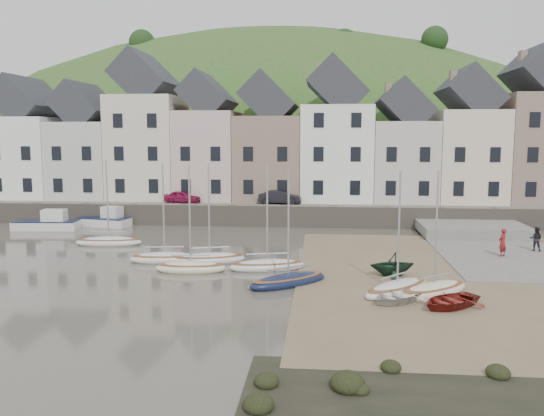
# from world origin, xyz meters

# --- Properties ---
(ground) EXTENTS (160.00, 160.00, 0.00)m
(ground) POSITION_xyz_m (0.00, 0.00, 0.00)
(ground) COLOR #494439
(ground) RESTS_ON ground
(quay_land) EXTENTS (90.00, 30.00, 1.50)m
(quay_land) POSITION_xyz_m (0.00, 32.00, 0.75)
(quay_land) COLOR #305020
(quay_land) RESTS_ON ground
(quay_street) EXTENTS (70.00, 7.00, 0.10)m
(quay_street) POSITION_xyz_m (0.00, 20.50, 1.55)
(quay_street) COLOR slate
(quay_street) RESTS_ON quay_land
(seawall) EXTENTS (70.00, 1.20, 1.80)m
(seawall) POSITION_xyz_m (0.00, 17.00, 0.90)
(seawall) COLOR slate
(seawall) RESTS_ON ground
(beach) EXTENTS (18.00, 26.00, 0.06)m
(beach) POSITION_xyz_m (11.00, 0.00, 0.03)
(beach) COLOR brown
(beach) RESTS_ON ground
(slipway) EXTENTS (8.00, 18.00, 0.12)m
(slipway) POSITION_xyz_m (15.00, 8.00, 0.06)
(slipway) COLOR slate
(slipway) RESTS_ON ground
(hillside) EXTENTS (134.40, 84.00, 84.00)m
(hillside) POSITION_xyz_m (-5.00, 60.00, -17.99)
(hillside) COLOR #305020
(hillside) RESTS_ON ground
(townhouse_terrace) EXTENTS (61.05, 8.00, 13.93)m
(townhouse_terrace) POSITION_xyz_m (1.76, 24.00, 7.32)
(townhouse_terrace) COLOR white
(townhouse_terrace) RESTS_ON quay_land
(sailboat_0) EXTENTS (4.86, 2.01, 6.32)m
(sailboat_0) POSITION_xyz_m (-11.84, 7.48, 0.26)
(sailboat_0) COLOR silver
(sailboat_0) RESTS_ON ground
(sailboat_1) EXTENTS (4.51, 2.11, 6.32)m
(sailboat_1) POSITION_xyz_m (-6.35, 2.54, 0.26)
(sailboat_1) COLOR silver
(sailboat_1) RESTS_ON ground
(sailboat_2) EXTENTS (4.17, 1.82, 6.32)m
(sailboat_2) POSITION_xyz_m (-4.18, 0.25, 0.27)
(sailboat_2) COLOR beige
(sailboat_2) RESTS_ON ground
(sailboat_3) EXTENTS (4.73, 2.65, 6.32)m
(sailboat_3) POSITION_xyz_m (0.17, 1.12, 0.26)
(sailboat_3) COLOR silver
(sailboat_3) RESTS_ON ground
(sailboat_4) EXTENTS (4.65, 2.72, 6.32)m
(sailboat_4) POSITION_xyz_m (-3.54, 2.58, 0.26)
(sailboat_4) COLOR silver
(sailboat_4) RESTS_ON ground
(sailboat_5) EXTENTS (4.62, 4.11, 6.32)m
(sailboat_5) POSITION_xyz_m (1.61, -2.20, 0.26)
(sailboat_5) COLOR #121B3A
(sailboat_5) RESTS_ON ground
(sailboat_6) EXTENTS (4.31, 4.45, 6.32)m
(sailboat_6) POSITION_xyz_m (7.10, -3.23, 0.26)
(sailboat_6) COLOR silver
(sailboat_6) RESTS_ON ground
(sailboat_7) EXTENTS (4.37, 4.00, 6.32)m
(sailboat_7) POSITION_xyz_m (8.87, -3.37, 0.26)
(sailboat_7) COLOR beige
(sailboat_7) RESTS_ON ground
(motorboat_0) EXTENTS (5.40, 2.13, 1.70)m
(motorboat_0) POSITION_xyz_m (-19.34, 13.44, 0.58)
(motorboat_0) COLOR silver
(motorboat_0) RESTS_ON ground
(motorboat_2) EXTENTS (4.73, 2.70, 1.70)m
(motorboat_2) POSITION_xyz_m (-15.23, 15.68, 0.58)
(motorboat_2) COLOR silver
(motorboat_2) RESTS_ON ground
(rowboat_white) EXTENTS (3.54, 3.42, 0.60)m
(rowboat_white) POSITION_xyz_m (6.86, -4.99, 0.36)
(rowboat_white) COLOR silver
(rowboat_white) RESTS_ON beach
(rowboat_green) EXTENTS (2.95, 2.70, 1.32)m
(rowboat_green) POSITION_xyz_m (7.23, 0.10, 0.72)
(rowboat_green) COLOR #152F1F
(rowboat_green) RESTS_ON beach
(rowboat_red) EXTENTS (3.85, 3.68, 0.65)m
(rowboat_red) POSITION_xyz_m (9.15, -5.59, 0.38)
(rowboat_red) COLOR maroon
(rowboat_red) RESTS_ON beach
(person_red) EXTENTS (0.77, 0.75, 1.79)m
(person_red) POSITION_xyz_m (14.78, 5.59, 1.01)
(person_red) COLOR maroon
(person_red) RESTS_ON slipway
(person_dark) EXTENTS (0.96, 0.88, 1.60)m
(person_dark) POSITION_xyz_m (17.55, 7.58, 0.92)
(person_dark) COLOR black
(person_dark) RESTS_ON slipway
(car_left) EXTENTS (3.51, 1.80, 1.14)m
(car_left) POSITION_xyz_m (-9.49, 19.50, 2.17)
(car_left) COLOR maroon
(car_left) RESTS_ON quay_street
(car_right) EXTENTS (3.86, 1.36, 1.27)m
(car_right) POSITION_xyz_m (-0.53, 19.50, 2.23)
(car_right) COLOR black
(car_right) RESTS_ON quay_street
(shore_rocks) EXTENTS (14.00, 6.00, 0.71)m
(shore_rocks) POSITION_xyz_m (7.70, -14.89, 0.10)
(shore_rocks) COLOR black
(shore_rocks) RESTS_ON ground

